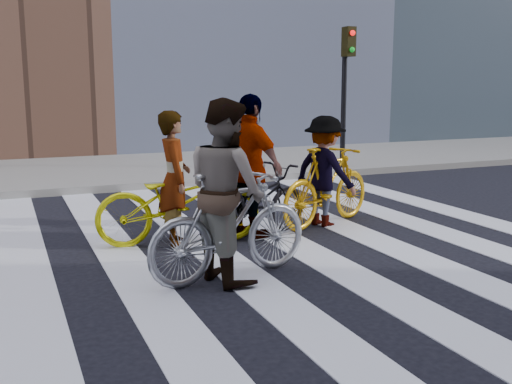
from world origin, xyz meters
TOP-DOWN VIEW (x-y plane):
  - ground at (0.00, 0.00)m, footprint 100.00×100.00m
  - sidewalk_far at (0.00, 7.50)m, footprint 100.00×5.00m
  - zebra_crosswalk at (0.00, 0.00)m, footprint 8.25×10.00m
  - traffic_signal at (4.40, 5.32)m, footprint 0.22×0.42m
  - bike_yellow_left at (-0.82, 0.85)m, footprint 2.23×1.04m
  - bike_silver_mid at (-0.70, -0.75)m, footprint 2.04×0.94m
  - bike_yellow_right at (1.49, 1.03)m, footprint 2.03×1.26m
  - bike_dark_rear at (0.19, 0.73)m, footprint 2.01×1.27m
  - rider_left at (-0.87, 0.85)m, footprint 0.50×0.69m
  - rider_mid at (-0.75, -0.75)m, footprint 0.91×1.07m
  - rider_right at (1.44, 1.03)m, footprint 0.96×1.20m
  - rider_rear at (0.14, 0.73)m, footprint 0.84×1.24m

SIDE VIEW (x-z plane):
  - ground at x=0.00m, z-range 0.00..0.00m
  - zebra_crosswalk at x=0.00m, z-range 0.00..0.01m
  - sidewalk_far at x=0.00m, z-range 0.00..0.15m
  - bike_dark_rear at x=0.19m, z-range 0.00..0.99m
  - bike_yellow_left at x=-0.82m, z-range 0.00..1.13m
  - bike_yellow_right at x=1.49m, z-range 0.00..1.18m
  - bike_silver_mid at x=-0.70m, z-range 0.00..1.18m
  - rider_right at x=1.44m, z-range 0.00..1.62m
  - rider_left at x=-0.87m, z-range 0.00..1.75m
  - rider_mid at x=-0.75m, z-range 0.00..1.94m
  - rider_rear at x=0.14m, z-range 0.00..1.95m
  - traffic_signal at x=4.40m, z-range 0.62..3.94m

